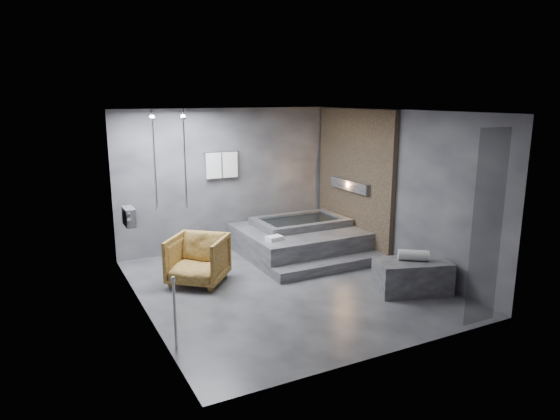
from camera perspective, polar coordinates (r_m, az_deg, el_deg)
room at (r=8.16m, az=2.35°, el=3.76°), size 5.00×5.04×2.82m
tub_deck at (r=9.83m, az=2.14°, el=-3.51°), size 2.20×2.00×0.50m
tub_step at (r=8.92m, az=5.85°, el=-6.39°), size 2.20×0.36×0.18m
concrete_bench at (r=8.19m, az=14.88°, el=-7.32°), size 1.27×0.94×0.51m
driftwood_chair at (r=8.33m, az=-9.37°, el=-5.61°), size 1.23×1.23×0.81m
rolled_towel at (r=8.11m, az=15.01°, el=-5.01°), size 0.48×0.42×0.17m
deck_towel at (r=8.95m, az=-0.64°, el=-3.24°), size 0.31×0.25×0.07m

